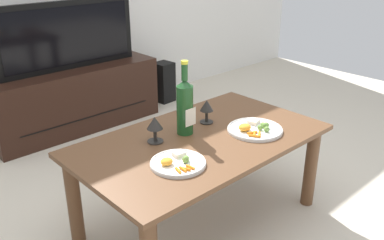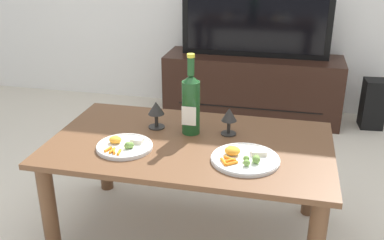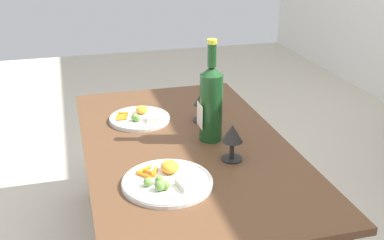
% 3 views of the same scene
% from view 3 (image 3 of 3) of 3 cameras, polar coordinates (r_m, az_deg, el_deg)
% --- Properties ---
extents(dining_table, '(1.26, 0.73, 0.50)m').
position_cam_3_polar(dining_table, '(1.81, -0.65, -5.24)').
color(dining_table, brown).
rests_on(dining_table, ground_plane).
extents(wine_bottle, '(0.08, 0.09, 0.38)m').
position_cam_3_polar(wine_bottle, '(1.75, 2.27, 2.27)').
color(wine_bottle, '#19471E').
rests_on(wine_bottle, dining_table).
extents(goblet_left, '(0.08, 0.08, 0.13)m').
position_cam_3_polar(goblet_left, '(1.94, 1.32, 2.36)').
color(goblet_left, black).
rests_on(goblet_left, dining_table).
extents(goblet_right, '(0.07, 0.07, 0.13)m').
position_cam_3_polar(goblet_right, '(1.63, 4.79, -1.91)').
color(goblet_right, black).
rests_on(goblet_right, dining_table).
extents(dinner_plate_left, '(0.25, 0.25, 0.04)m').
position_cam_3_polar(dinner_plate_left, '(1.98, -6.19, 0.25)').
color(dinner_plate_left, white).
rests_on(dinner_plate_left, dining_table).
extents(dinner_plate_right, '(0.29, 0.29, 0.05)m').
position_cam_3_polar(dinner_plate_right, '(1.51, -2.92, -7.18)').
color(dinner_plate_right, white).
rests_on(dinner_plate_right, dining_table).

